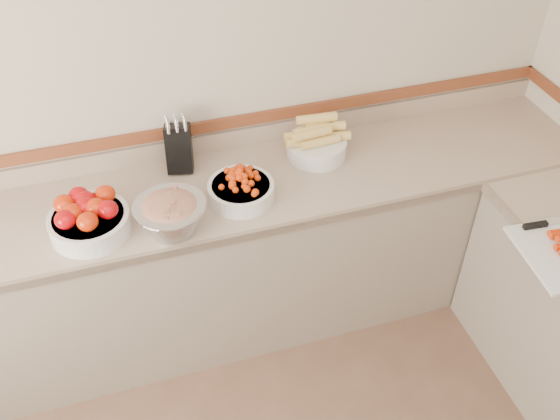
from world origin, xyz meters
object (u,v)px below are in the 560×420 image
object	(u,v)px
knife_block	(179,147)
rhubarb_bowl	(171,215)
tomato_bowl	(88,217)
cherry_tomato_bowl	(241,188)
corn_bowl	(317,143)

from	to	relation	value
knife_block	rhubarb_bowl	distance (m)	0.45
tomato_bowl	cherry_tomato_bowl	xyz separation A→B (m)	(0.67, 0.02, -0.02)
corn_bowl	rhubarb_bowl	world-z (taller)	corn_bowl
tomato_bowl	cherry_tomato_bowl	distance (m)	0.67
knife_block	corn_bowl	distance (m)	0.67
knife_block	corn_bowl	xyz separation A→B (m)	(0.66, -0.10, -0.05)
rhubarb_bowl	cherry_tomato_bowl	bearing A→B (deg)	20.20
knife_block	tomato_bowl	world-z (taller)	knife_block
cherry_tomato_bowl	knife_block	bearing A→B (deg)	125.62
rhubarb_bowl	corn_bowl	bearing A→B (deg)	23.20
cherry_tomato_bowl	corn_bowl	size ratio (longest dim) A/B	0.93
cherry_tomato_bowl	corn_bowl	xyz separation A→B (m)	(0.44, 0.21, 0.02)
tomato_bowl	cherry_tomato_bowl	world-z (taller)	tomato_bowl
knife_block	cherry_tomato_bowl	size ratio (longest dim) A/B	0.97
knife_block	corn_bowl	size ratio (longest dim) A/B	0.90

